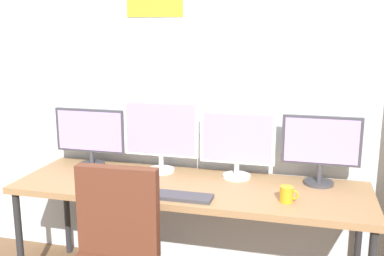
{
  "coord_description": "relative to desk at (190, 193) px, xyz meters",
  "views": [
    {
      "loc": [
        0.68,
        -1.95,
        1.68
      ],
      "look_at": [
        0.0,
        0.65,
        1.09
      ],
      "focal_mm": 41.99,
      "sensor_mm": 36.0,
      "label": 1
    }
  ],
  "objects": [
    {
      "name": "monitor_center_left",
      "position": [
        -0.26,
        0.21,
        0.32
      ],
      "size": [
        0.52,
        0.18,
        0.49
      ],
      "color": "silver",
      "rests_on": "desk"
    },
    {
      "name": "coffee_mug",
      "position": [
        0.59,
        -0.14,
        0.1
      ],
      "size": [
        0.11,
        0.08,
        0.09
      ],
      "color": "orange",
      "rests_on": "desk"
    },
    {
      "name": "monitor_far_right",
      "position": [
        0.77,
        0.21,
        0.3
      ],
      "size": [
        0.47,
        0.18,
        0.43
      ],
      "color": "#38383D",
      "rests_on": "desk"
    },
    {
      "name": "monitor_center_right",
      "position": [
        0.26,
        0.21,
        0.29
      ],
      "size": [
        0.48,
        0.18,
        0.44
      ],
      "color": "silver",
      "rests_on": "desk"
    },
    {
      "name": "laptop_closed",
      "position": [
        -0.52,
        -0.06,
        0.06
      ],
      "size": [
        0.33,
        0.24,
        0.02
      ],
      "primitive_type": "cube",
      "rotation": [
        0.0,
        0.0,
        0.05
      ],
      "color": "#2D2D2D",
      "rests_on": "desk"
    },
    {
      "name": "wall_back",
      "position": [
        -0.0,
        0.42,
        0.61
      ],
      "size": [
        4.58,
        0.11,
        2.6
      ],
      "color": "silver",
      "rests_on": "ground_plane"
    },
    {
      "name": "computer_mouse",
      "position": [
        -0.25,
        -0.17,
        0.07
      ],
      "size": [
        0.06,
        0.1,
        0.03
      ],
      "primitive_type": "ellipsoid",
      "color": "silver",
      "rests_on": "desk"
    },
    {
      "name": "desk",
      "position": [
        0.0,
        0.0,
        0.0
      ],
      "size": [
        2.18,
        0.68,
        0.74
      ],
      "color": "#936D47",
      "rests_on": "ground_plane"
    },
    {
      "name": "keyboard_main",
      "position": [
        0.0,
        -0.23,
        0.06
      ],
      "size": [
        0.38,
        0.13,
        0.02
      ],
      "primitive_type": "cube",
      "color": "#38383D",
      "rests_on": "desk"
    },
    {
      "name": "monitor_far_left",
      "position": [
        -0.77,
        0.21,
        0.28
      ],
      "size": [
        0.51,
        0.18,
        0.41
      ],
      "color": "#38383D",
      "rests_on": "desk"
    }
  ]
}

